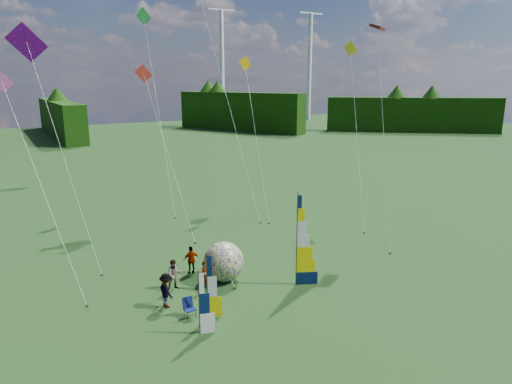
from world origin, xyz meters
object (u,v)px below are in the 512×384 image
spectator_a (205,275)px  bol_inflatable (224,261)px  feather_banner_main (297,241)px  side_banner_far (199,304)px  spectator_c (166,291)px  spectator_b (174,275)px  camp_chair (190,308)px  side_banner_left (207,287)px  kite_whale (223,75)px  spectator_d (191,260)px

spectator_a → bol_inflatable: bearing=15.5°
feather_banner_main → side_banner_far: (-6.81, -2.07, -1.14)m
spectator_c → side_banner_far: bearing=179.5°
spectator_a → spectator_b: spectator_b is taller
camp_chair → side_banner_left: bearing=-29.1°
side_banner_left → camp_chair: 1.41m
spectator_c → feather_banner_main: bearing=-107.5°
spectator_a → camp_chair: 3.16m
feather_banner_main → kite_whale: size_ratio=0.22×
spectator_d → feather_banner_main: bearing=141.2°
side_banner_far → spectator_b: (0.65, 5.04, -0.64)m
side_banner_left → spectator_c: side_banner_left is taller
side_banner_far → spectator_d: 7.02m
side_banner_left → bol_inflatable: (2.58, 3.44, -0.44)m
feather_banner_main → side_banner_left: feather_banner_main is taller
spectator_c → spectator_d: (2.74, 3.32, -0.06)m
feather_banner_main → camp_chair: feather_banner_main is taller
feather_banner_main → bol_inflatable: feather_banner_main is taller
feather_banner_main → side_banner_left: (-5.84, -0.79, -1.05)m
side_banner_left → kite_whale: bearing=86.1°
feather_banner_main → spectator_a: feather_banner_main is taller
spectator_c → camp_chair: (0.62, -1.60, -0.41)m
side_banner_far → spectator_c: size_ratio=1.66×
camp_chair → spectator_a: bearing=49.1°
side_banner_left → side_banner_far: 1.61m
feather_banner_main → spectator_a: size_ratio=3.16×
bol_inflatable → spectator_c: (-3.99, -1.44, -0.25)m
side_banner_far → bol_inflatable: (3.55, 4.71, -0.35)m
side_banner_left → kite_whale: 22.82m
spectator_a → spectator_c: bearing=-168.1°
bol_inflatable → spectator_b: (-2.90, 0.32, -0.29)m
side_banner_left → side_banner_far: bearing=-102.4°
side_banner_far → spectator_d: (2.31, 6.59, -0.65)m
side_banner_left → camp_chair: (-0.79, 0.40, -1.10)m
side_banner_far → camp_chair: 1.96m
bol_inflatable → spectator_a: bearing=-157.8°
spectator_d → kite_whale: size_ratio=0.07×
feather_banner_main → spectator_c: (-7.25, 1.20, -1.73)m
bol_inflatable → spectator_c: bearing=-160.1°
side_banner_far → bol_inflatable: bearing=69.3°
feather_banner_main → spectator_c: 7.55m
side_banner_far → feather_banner_main: bearing=33.2°
spectator_d → spectator_b: bearing=49.5°
camp_chair → kite_whale: bearing=56.2°
side_banner_left → spectator_b: 3.85m
spectator_a → spectator_b: 1.74m
side_banner_far → spectator_d: side_banner_far is taller
camp_chair → kite_whale: (10.63, 17.48, 11.31)m
spectator_b → spectator_c: spectator_c is taller
kite_whale → spectator_b: bearing=-109.4°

